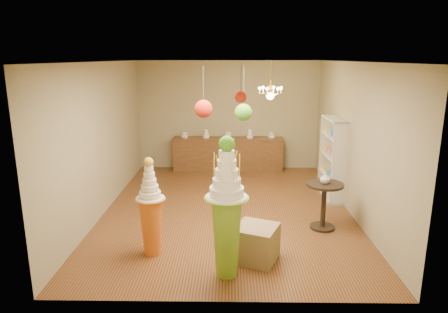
{
  "coord_description": "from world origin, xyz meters",
  "views": [
    {
      "loc": [
        0.05,
        -7.81,
        3.08
      ],
      "look_at": [
        -0.07,
        0.0,
        1.13
      ],
      "focal_mm": 32.0,
      "sensor_mm": 36.0,
      "label": 1
    }
  ],
  "objects_px": {
    "sideboard": "(228,154)",
    "round_table": "(324,199)",
    "pedestal_orange": "(151,218)",
    "pedestal_green": "(227,220)"
  },
  "relations": [
    {
      "from": "sideboard",
      "to": "round_table",
      "type": "xyz_separation_m",
      "value": [
        1.77,
        -3.89,
        0.08
      ]
    },
    {
      "from": "pedestal_orange",
      "to": "sideboard",
      "type": "xyz_separation_m",
      "value": [
        1.19,
        4.93,
        -0.14
      ]
    },
    {
      "from": "pedestal_orange",
      "to": "sideboard",
      "type": "height_order",
      "value": "pedestal_orange"
    },
    {
      "from": "pedestal_green",
      "to": "sideboard",
      "type": "xyz_separation_m",
      "value": [
        -0.01,
        5.55,
        -0.38
      ]
    },
    {
      "from": "pedestal_green",
      "to": "sideboard",
      "type": "relative_size",
      "value": 0.68
    },
    {
      "from": "sideboard",
      "to": "round_table",
      "type": "distance_m",
      "value": 4.28
    },
    {
      "from": "pedestal_green",
      "to": "pedestal_orange",
      "type": "xyz_separation_m",
      "value": [
        -1.2,
        0.62,
        -0.24
      ]
    },
    {
      "from": "sideboard",
      "to": "round_table",
      "type": "relative_size",
      "value": 3.47
    },
    {
      "from": "sideboard",
      "to": "pedestal_orange",
      "type": "bearing_deg",
      "value": -103.53
    },
    {
      "from": "pedestal_orange",
      "to": "round_table",
      "type": "xyz_separation_m",
      "value": [
        2.96,
        1.04,
        -0.05
      ]
    }
  ]
}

